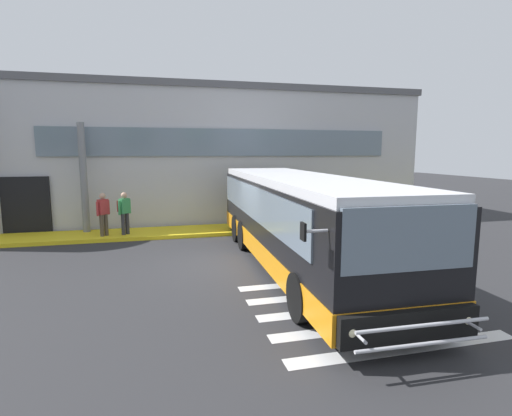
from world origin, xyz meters
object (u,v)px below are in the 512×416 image
at_px(bus_main_foreground, 298,222).
at_px(passenger_near_column, 103,212).
at_px(entry_support_column, 84,178).
at_px(passenger_by_doorway, 124,210).

distance_m(bus_main_foreground, passenger_near_column, 7.97).
bearing_deg(entry_support_column, passenger_by_doorway, -31.51).
height_order(entry_support_column, passenger_by_doorway, entry_support_column).
relative_size(bus_main_foreground, passenger_by_doorway, 6.91).
bearing_deg(passenger_near_column, passenger_by_doorway, 6.35).
bearing_deg(bus_main_foreground, passenger_by_doorway, 134.91).
distance_m(passenger_near_column, passenger_by_doorway, 0.77).
distance_m(entry_support_column, passenger_near_column, 1.83).
relative_size(entry_support_column, bus_main_foreground, 0.38).
height_order(entry_support_column, passenger_near_column, entry_support_column).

